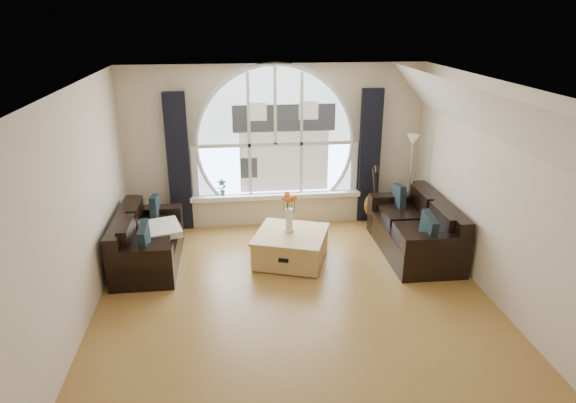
# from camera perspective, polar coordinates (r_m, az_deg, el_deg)

# --- Properties ---
(ground) EXTENTS (5.00, 5.50, 0.01)m
(ground) POSITION_cam_1_polar(r_m,az_deg,el_deg) (6.56, 0.94, -11.41)
(ground) COLOR brown
(ground) RESTS_ON ground
(ceiling) EXTENTS (5.00, 5.50, 0.01)m
(ceiling) POSITION_cam_1_polar(r_m,az_deg,el_deg) (5.62, 1.10, 12.66)
(ceiling) COLOR silver
(ceiling) RESTS_ON ground
(wall_back) EXTENTS (5.00, 0.01, 2.70)m
(wall_back) POSITION_cam_1_polar(r_m,az_deg,el_deg) (8.56, -1.45, 6.21)
(wall_back) COLOR beige
(wall_back) RESTS_ON ground
(wall_front) EXTENTS (5.00, 0.01, 2.70)m
(wall_front) POSITION_cam_1_polar(r_m,az_deg,el_deg) (3.56, 7.14, -16.16)
(wall_front) COLOR beige
(wall_front) RESTS_ON ground
(wall_left) EXTENTS (0.01, 5.50, 2.70)m
(wall_left) POSITION_cam_1_polar(r_m,az_deg,el_deg) (6.16, -22.71, -1.26)
(wall_left) COLOR beige
(wall_left) RESTS_ON ground
(wall_right) EXTENTS (0.01, 5.50, 2.70)m
(wall_right) POSITION_cam_1_polar(r_m,az_deg,el_deg) (6.74, 22.57, 0.59)
(wall_right) COLOR beige
(wall_right) RESTS_ON ground
(attic_slope) EXTENTS (0.92, 5.50, 0.72)m
(attic_slope) POSITION_cam_1_polar(r_m,az_deg,el_deg) (6.35, 21.40, 8.99)
(attic_slope) COLOR silver
(attic_slope) RESTS_ON ground
(arched_window) EXTENTS (2.60, 0.06, 2.15)m
(arched_window) POSITION_cam_1_polar(r_m,az_deg,el_deg) (8.47, -1.45, 7.96)
(arched_window) COLOR silver
(arched_window) RESTS_ON wall_back
(window_sill) EXTENTS (2.90, 0.22, 0.08)m
(window_sill) POSITION_cam_1_polar(r_m,az_deg,el_deg) (8.72, -1.34, 0.69)
(window_sill) COLOR white
(window_sill) RESTS_ON wall_back
(window_frame) EXTENTS (2.76, 0.08, 2.15)m
(window_frame) POSITION_cam_1_polar(r_m,az_deg,el_deg) (8.44, -1.43, 7.92)
(window_frame) COLOR white
(window_frame) RESTS_ON wall_back
(neighbor_house) EXTENTS (1.70, 0.02, 1.50)m
(neighbor_house) POSITION_cam_1_polar(r_m,az_deg,el_deg) (8.50, -0.42, 7.14)
(neighbor_house) COLOR silver
(neighbor_house) RESTS_ON wall_back
(curtain_left) EXTENTS (0.35, 0.12, 2.30)m
(curtain_left) POSITION_cam_1_polar(r_m,az_deg,el_deg) (8.51, -12.18, 4.26)
(curtain_left) COLOR black
(curtain_left) RESTS_ON ground
(curtain_right) EXTENTS (0.35, 0.12, 2.30)m
(curtain_right) POSITION_cam_1_polar(r_m,az_deg,el_deg) (8.79, 9.12, 4.98)
(curtain_right) COLOR black
(curtain_right) RESTS_ON ground
(sofa_left) EXTENTS (0.86, 1.72, 0.76)m
(sofa_left) POSITION_cam_1_polar(r_m,az_deg,el_deg) (7.65, -15.43, -3.92)
(sofa_left) COLOR black
(sofa_left) RESTS_ON ground
(sofa_right) EXTENTS (0.95, 1.88, 0.83)m
(sofa_right) POSITION_cam_1_polar(r_m,az_deg,el_deg) (7.93, 13.97, -2.87)
(sofa_right) COLOR black
(sofa_right) RESTS_ON ground
(coffee_chest) EXTENTS (1.26, 1.26, 0.49)m
(coffee_chest) POSITION_cam_1_polar(r_m,az_deg,el_deg) (7.49, 0.33, -4.98)
(coffee_chest) COLOR tan
(coffee_chest) RESTS_ON ground
(throw_blanket) EXTENTS (0.68, 0.68, 0.10)m
(throw_blanket) POSITION_cam_1_polar(r_m,az_deg,el_deg) (7.63, -14.11, -3.02)
(throw_blanket) COLOR silver
(throw_blanket) RESTS_ON sofa_left
(vase_flowers) EXTENTS (0.24, 0.24, 0.70)m
(vase_flowers) POSITION_cam_1_polar(r_m,az_deg,el_deg) (7.32, 0.12, -0.54)
(vase_flowers) COLOR white
(vase_flowers) RESTS_ON coffee_chest
(floor_lamp) EXTENTS (0.24, 0.24, 1.60)m
(floor_lamp) POSITION_cam_1_polar(r_m,az_deg,el_deg) (8.73, 13.46, 2.14)
(floor_lamp) COLOR #B2B2B2
(floor_lamp) RESTS_ON ground
(guitar) EXTENTS (0.43, 0.37, 1.06)m
(guitar) POSITION_cam_1_polar(r_m,az_deg,el_deg) (8.89, 9.54, 0.95)
(guitar) COLOR olive
(guitar) RESTS_ON ground
(potted_plant) EXTENTS (0.18, 0.15, 0.29)m
(potted_plant) POSITION_cam_1_polar(r_m,az_deg,el_deg) (8.62, -7.40, 1.59)
(potted_plant) COLOR #1E6023
(potted_plant) RESTS_ON window_sill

